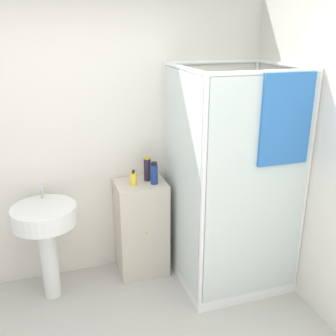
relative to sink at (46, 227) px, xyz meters
name	(u,v)px	position (x,y,z in m)	size (l,w,h in m)	color
wall_back	(84,144)	(0.39, 0.35, 0.58)	(6.40, 0.06, 2.50)	silver
shower_enclosure	(227,228)	(1.54, -0.24, -0.14)	(0.94, 0.97, 1.94)	white
vanity_cabinet	(141,228)	(0.84, 0.13, -0.21)	(0.45, 0.39, 0.91)	beige
sink	(46,227)	(0.00, 0.00, 0.00)	(0.53, 0.53, 0.98)	white
soap_dispenser	(133,179)	(0.77, 0.08, 0.30)	(0.06, 0.06, 0.14)	yellow
shampoo_bottle_tall_black	(147,169)	(0.92, 0.16, 0.36)	(0.06, 0.06, 0.23)	#281E33
shampoo_bottle_blue	(154,173)	(0.95, 0.06, 0.34)	(0.06, 0.06, 0.20)	navy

